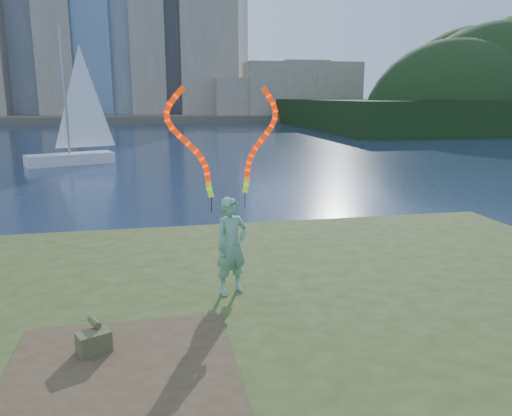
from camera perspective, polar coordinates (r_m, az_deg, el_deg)
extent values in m
plane|color=#192640|center=(10.97, -2.05, -11.90)|extent=(320.00, 320.00, 0.00)
cube|color=#354318|center=(8.72, 0.80, -17.72)|extent=(20.00, 18.00, 0.30)
cube|color=#354318|center=(8.85, 0.37, -15.36)|extent=(17.00, 15.00, 0.30)
cube|color=#354318|center=(8.91, 0.10, -13.35)|extent=(14.00, 12.00, 0.30)
cube|color=#47331E|center=(7.65, -15.06, -17.16)|extent=(3.20, 3.00, 0.02)
cube|color=#514C3B|center=(104.93, -10.83, 10.32)|extent=(320.00, 40.00, 1.20)
imported|color=#1B6F3E|center=(9.61, -2.81, -4.36)|extent=(0.82, 0.70, 1.90)
cylinder|color=black|center=(9.32, -5.11, 0.41)|extent=(0.02, 0.02, 0.30)
cylinder|color=black|center=(9.72, -1.27, 0.97)|extent=(0.02, 0.02, 0.30)
cube|color=#3E4422|center=(8.08, -18.05, -14.41)|extent=(0.56, 0.48, 0.33)
cylinder|color=#3E4422|center=(8.18, -17.99, -12.32)|extent=(0.23, 0.33, 0.11)
cube|color=silver|center=(36.36, -20.48, 5.23)|extent=(5.91, 3.74, 0.79)
cylinder|color=gray|center=(36.11, -21.02, 12.16)|extent=(0.16, 0.16, 8.57)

